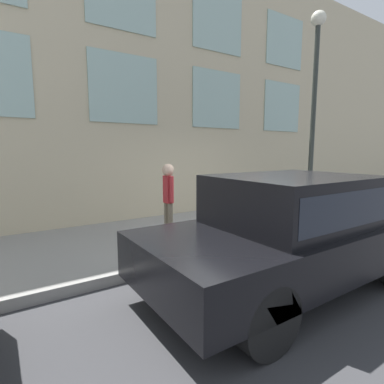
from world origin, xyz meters
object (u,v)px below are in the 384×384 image
fire_hydrant (215,219)px  parked_car_black_near (291,227)px  street_lamp (315,92)px  person (168,194)px

fire_hydrant → parked_car_black_near: (-2.05, 0.29, 0.32)m
parked_car_black_near → street_lamp: (2.30, -3.60, 2.50)m
person → fire_hydrant: bearing=-51.4°
fire_hydrant → person: size_ratio=0.51×
fire_hydrant → street_lamp: street_lamp is taller
person → street_lamp: 4.71m
fire_hydrant → street_lamp: bearing=-85.7°
parked_car_black_near → fire_hydrant: bearing=-8.1°
person → street_lamp: size_ratio=0.29×
street_lamp → person: bearing=86.3°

